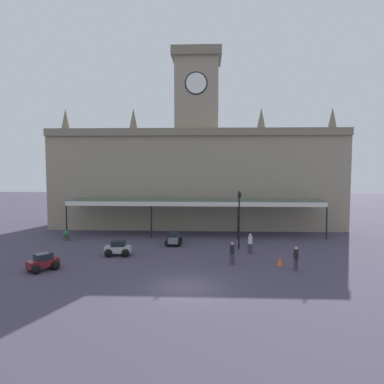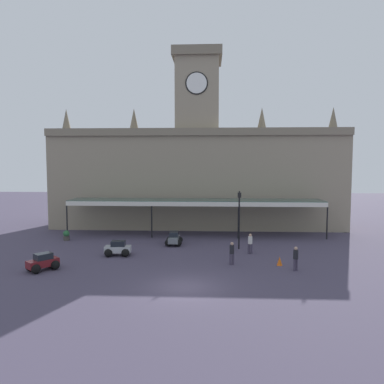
{
  "view_description": "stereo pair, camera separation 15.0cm",
  "coord_description": "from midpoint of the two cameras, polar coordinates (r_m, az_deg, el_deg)",
  "views": [
    {
      "loc": [
        1.34,
        -21.29,
        7.4
      ],
      "look_at": [
        0.0,
        8.87,
        5.0
      ],
      "focal_mm": 34.28,
      "sensor_mm": 36.0,
      "label": 1
    },
    {
      "loc": [
        1.49,
        -21.29,
        7.4
      ],
      "look_at": [
        0.0,
        8.87,
        5.0
      ],
      "focal_mm": 34.28,
      "sensor_mm": 36.0,
      "label": 2
    }
  ],
  "objects": [
    {
      "name": "ground_plane",
      "position": [
        22.58,
        -0.95,
        -14.59
      ],
      "size": [
        140.0,
        140.0,
        0.0
      ],
      "primitive_type": "plane",
      "color": "#443D51"
    },
    {
      "name": "station_building",
      "position": [
        42.8,
        0.94,
        3.19
      ],
      "size": [
        32.85,
        7.15,
        20.01
      ],
      "color": "gray",
      "rests_on": "ground"
    },
    {
      "name": "entrance_canopy",
      "position": [
        37.21,
        0.63,
        -1.42
      ],
      "size": [
        25.81,
        3.26,
        3.67
      ],
      "color": "#38564C",
      "rests_on": "ground"
    },
    {
      "name": "car_silver_sedan",
      "position": [
        30.24,
        -11.31,
        -8.73
      ],
      "size": [
        2.11,
        1.62,
        1.19
      ],
      "color": "#B2B5BA",
      "rests_on": "ground"
    },
    {
      "name": "car_grey_sedan",
      "position": [
        33.45,
        -2.7,
        -7.36
      ],
      "size": [
        1.53,
        2.05,
        1.19
      ],
      "color": "slate",
      "rests_on": "ground"
    },
    {
      "name": "car_maroon_sedan",
      "position": [
        27.7,
        -22.04,
        -10.21
      ],
      "size": [
        2.19,
        2.24,
        1.19
      ],
      "color": "maroon",
      "rests_on": "ground"
    },
    {
      "name": "pedestrian_beside_cars",
      "position": [
        26.56,
        15.99,
        -9.79
      ],
      "size": [
        0.34,
        0.34,
        1.67
      ],
      "color": "#3F384C",
      "rests_on": "ground"
    },
    {
      "name": "pedestrian_crossing_forecourt",
      "position": [
        30.49,
        9.18,
        -7.81
      ],
      "size": [
        0.39,
        0.34,
        1.67
      ],
      "color": "#3F384C",
      "rests_on": "ground"
    },
    {
      "name": "pedestrian_near_entrance",
      "position": [
        27.16,
        6.38,
        -9.31
      ],
      "size": [
        0.38,
        0.34,
        1.67
      ],
      "color": "#3F384C",
      "rests_on": "ground"
    },
    {
      "name": "victorian_lamppost",
      "position": [
        31.67,
        7.49,
        -3.28
      ],
      "size": [
        0.3,
        0.3,
        5.02
      ],
      "color": "black",
      "rests_on": "ground"
    },
    {
      "name": "traffic_cone",
      "position": [
        27.71,
        13.62,
        -10.4
      ],
      "size": [
        0.4,
        0.4,
        0.63
      ],
      "primitive_type": "cone",
      "color": "orange",
      "rests_on": "ground"
    },
    {
      "name": "planter_by_canopy",
      "position": [
        37.26,
        -18.85,
        -6.39
      ],
      "size": [
        0.6,
        0.6,
        0.96
      ],
      "color": "#47423D",
      "rests_on": "ground"
    }
  ]
}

